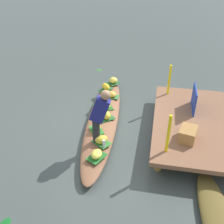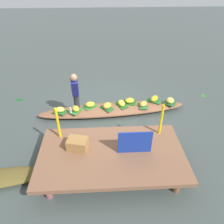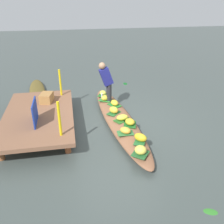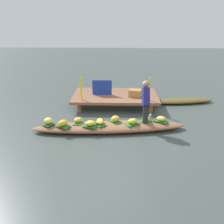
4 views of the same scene
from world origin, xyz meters
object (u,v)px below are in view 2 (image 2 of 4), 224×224
at_px(banana_bunch_2, 90,104).
at_px(banana_bunch_4, 154,99).
at_px(banana_bunch_6, 130,100).
at_px(banana_bunch_7, 143,104).
at_px(vendor_boat, 113,109).
at_px(produce_crate, 78,144).
at_px(water_bottle, 71,110).
at_px(banana_bunch_5, 107,106).
at_px(market_banner, 135,142).
at_px(banana_bunch_0, 60,110).
at_px(banana_bunch_3, 76,109).
at_px(banana_bunch_8, 170,100).
at_px(banana_bunch_1, 121,103).
at_px(vendor_person, 75,90).

relative_size(banana_bunch_2, banana_bunch_4, 0.94).
relative_size(banana_bunch_6, banana_bunch_7, 1.04).
relative_size(vendor_boat, produce_crate, 10.32).
relative_size(vendor_boat, water_bottle, 25.06).
distance_m(vendor_boat, banana_bunch_7, 0.97).
distance_m(banana_bunch_4, banana_bunch_5, 1.55).
relative_size(banana_bunch_7, market_banner, 0.37).
bearing_deg(banana_bunch_0, banana_bunch_5, -175.92).
bearing_deg(produce_crate, banana_bunch_7, -133.55).
distance_m(vendor_boat, banana_bunch_6, 0.61).
bearing_deg(banana_bunch_5, vendor_boat, -147.37).
relative_size(banana_bunch_0, water_bottle, 1.53).
bearing_deg(banana_bunch_0, banana_bunch_6, -169.70).
bearing_deg(banana_bunch_7, produce_crate, 46.45).
distance_m(banana_bunch_3, produce_crate, 1.79).
bearing_deg(banana_bunch_0, banana_bunch_8, -175.10).
bearing_deg(banana_bunch_8, produce_crate, 37.20).
relative_size(banana_bunch_3, produce_crate, 0.62).
xyz_separation_m(banana_bunch_3, banana_bunch_8, (-2.92, -0.28, 0.01)).
distance_m(banana_bunch_4, produce_crate, 3.13).
distance_m(banana_bunch_1, banana_bunch_6, 0.31).
bearing_deg(banana_bunch_2, water_bottle, 28.21).
distance_m(banana_bunch_7, market_banner, 2.22).
relative_size(banana_bunch_0, banana_bunch_7, 1.01).
bearing_deg(produce_crate, banana_bunch_4, -135.52).
bearing_deg(produce_crate, banana_bunch_5, -111.05).
height_order(banana_bunch_0, market_banner, market_banner).
bearing_deg(vendor_person, banana_bunch_8, -175.03).
xyz_separation_m(banana_bunch_2, banana_bunch_6, (-1.23, -0.16, -0.00)).
distance_m(banana_bunch_4, market_banner, 2.59).
xyz_separation_m(banana_bunch_3, market_banner, (-1.46, 1.95, 0.38)).
xyz_separation_m(banana_bunch_4, water_bottle, (2.58, 0.51, -0.01)).
xyz_separation_m(banana_bunch_2, produce_crate, (0.20, 1.98, 0.23)).
height_order(banana_bunch_5, produce_crate, produce_crate).
distance_m(banana_bunch_4, banana_bunch_7, 0.47).
relative_size(banana_bunch_3, banana_bunch_5, 1.01).
xyz_separation_m(banana_bunch_4, vendor_person, (2.40, 0.39, 0.60)).
height_order(vendor_boat, vendor_person, vendor_person).
relative_size(vendor_person, water_bottle, 6.81).
height_order(banana_bunch_0, banana_bunch_4, banana_bunch_4).
bearing_deg(water_bottle, banana_bunch_0, -13.60).
distance_m(banana_bunch_0, banana_bunch_4, 2.94).
bearing_deg(produce_crate, market_banner, 171.63).
bearing_deg(banana_bunch_0, banana_bunch_4, -171.60).
xyz_separation_m(banana_bunch_5, banana_bunch_7, (-1.12, -0.07, -0.02)).
relative_size(banana_bunch_7, water_bottle, 1.51).
height_order(banana_bunch_3, vendor_person, vendor_person).
xyz_separation_m(banana_bunch_1, banana_bunch_7, (-0.67, 0.08, 0.00)).
bearing_deg(banana_bunch_3, banana_bunch_6, -167.18).
distance_m(banana_bunch_4, water_bottle, 2.63).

